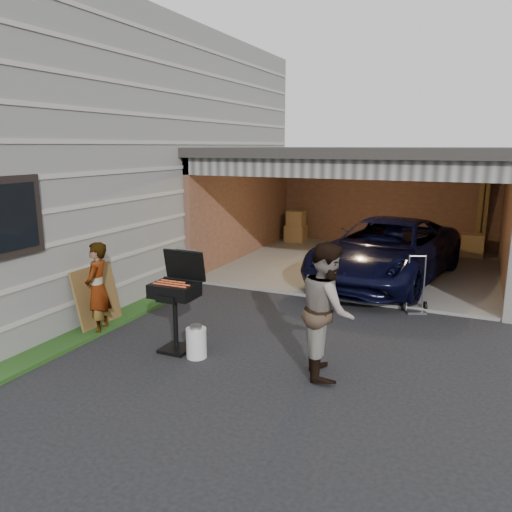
# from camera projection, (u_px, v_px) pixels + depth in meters

# --- Properties ---
(ground) EXTENTS (80.00, 80.00, 0.00)m
(ground) POSITION_uv_depth(u_px,v_px,m) (205.00, 363.00, 6.90)
(ground) COLOR black
(ground) RESTS_ON ground
(house) EXTENTS (7.00, 11.00, 5.50)m
(house) POSITION_uv_depth(u_px,v_px,m) (72.00, 154.00, 12.27)
(house) COLOR #474744
(house) RESTS_ON ground
(groundcover_strip) EXTENTS (0.50, 8.00, 0.06)m
(groundcover_strip) POSITION_uv_depth(u_px,v_px,m) (28.00, 361.00, 6.90)
(groundcover_strip) COLOR #193814
(groundcover_strip) RESTS_ON ground
(garage) EXTENTS (6.80, 6.30, 2.90)m
(garage) POSITION_uv_depth(u_px,v_px,m) (369.00, 190.00, 12.24)
(garage) COLOR #605E59
(garage) RESTS_ON ground
(minivan) EXTENTS (2.98, 5.11, 1.34)m
(minivan) POSITION_uv_depth(u_px,v_px,m) (386.00, 253.00, 10.78)
(minivan) COLOR black
(minivan) RESTS_ON ground
(woman) EXTENTS (0.52, 0.63, 1.48)m
(woman) POSITION_uv_depth(u_px,v_px,m) (98.00, 289.00, 7.84)
(woman) COLOR #C8D8FB
(woman) RESTS_ON ground
(man) EXTENTS (0.95, 1.05, 1.76)m
(man) POSITION_uv_depth(u_px,v_px,m) (327.00, 309.00, 6.41)
(man) COLOR #4F241F
(man) RESTS_ON ground
(bbq_grill) EXTENTS (0.65, 0.57, 1.45)m
(bbq_grill) POSITION_uv_depth(u_px,v_px,m) (176.00, 293.00, 7.17)
(bbq_grill) COLOR black
(bbq_grill) RESTS_ON ground
(propane_tank) EXTENTS (0.38, 0.38, 0.43)m
(propane_tank) POSITION_uv_depth(u_px,v_px,m) (196.00, 343.00, 7.04)
(propane_tank) COLOR silver
(propane_tank) RESTS_ON ground
(plywood_panel) EXTENTS (0.25, 0.92, 1.01)m
(plywood_panel) POSITION_uv_depth(u_px,v_px,m) (97.00, 297.00, 8.20)
(plywood_panel) COLOR #52391C
(plywood_panel) RESTS_ON ground
(hand_truck) EXTENTS (0.47, 0.44, 1.04)m
(hand_truck) POSITION_uv_depth(u_px,v_px,m) (415.00, 301.00, 9.00)
(hand_truck) COLOR slate
(hand_truck) RESTS_ON ground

